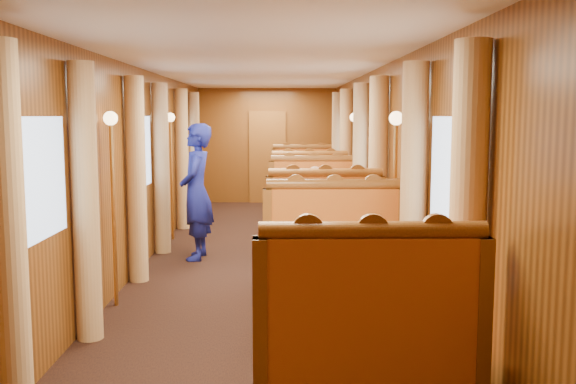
{
  "coord_description": "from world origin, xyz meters",
  "views": [
    {
      "loc": [
        0.24,
        -8.07,
        1.91
      ],
      "look_at": [
        0.35,
        -0.9,
        1.05
      ],
      "focal_mm": 40.0,
      "sensor_mm": 36.0,
      "label": 1
    }
  ],
  "objects_px": {
    "banquette_near_fwd": "(366,373)",
    "passenger": "(315,200)",
    "banquette_near_aft": "(336,282)",
    "banquette_mid_fwd": "(324,248)",
    "teapot_right": "(349,271)",
    "table_near": "(348,324)",
    "teapot_left": "(326,268)",
    "fruit_plate": "(395,275)",
    "table_far": "(306,200)",
    "rose_vase_mid": "(321,193)",
    "banquette_mid_aft": "(314,219)",
    "steward": "(196,192)",
    "table_mid": "(318,236)",
    "banquette_far_aft": "(304,191)",
    "banquette_far_fwd": "(309,205)",
    "teapot_back": "(335,265)",
    "tea_tray": "(335,275)",
    "rose_vase_far": "(305,170)"
  },
  "relations": [
    {
      "from": "tea_tray",
      "to": "teapot_back",
      "type": "xyz_separation_m",
      "value": [
        0.01,
        0.08,
        0.06
      ]
    },
    {
      "from": "banquette_far_fwd",
      "to": "rose_vase_mid",
      "type": "relative_size",
      "value": 3.72
    },
    {
      "from": "table_far",
      "to": "banquette_mid_fwd",
      "type": "bearing_deg",
      "value": -90.0
    },
    {
      "from": "banquette_near_aft",
      "to": "table_far",
      "type": "xyz_separation_m",
      "value": [
        0.0,
        5.99,
        -0.05
      ]
    },
    {
      "from": "teapot_left",
      "to": "rose_vase_mid",
      "type": "relative_size",
      "value": 0.5
    },
    {
      "from": "passenger",
      "to": "banquette_mid_aft",
      "type": "bearing_deg",
      "value": 90.0
    },
    {
      "from": "table_near",
      "to": "rose_vase_mid",
      "type": "bearing_deg",
      "value": 89.5
    },
    {
      "from": "banquette_mid_fwd",
      "to": "banquette_mid_aft",
      "type": "xyz_separation_m",
      "value": [
        0.0,
        2.03,
        0.0
      ]
    },
    {
      "from": "banquette_near_fwd",
      "to": "banquette_near_aft",
      "type": "relative_size",
      "value": 1.0
    },
    {
      "from": "banquette_far_aft",
      "to": "rose_vase_mid",
      "type": "height_order",
      "value": "banquette_far_aft"
    },
    {
      "from": "banquette_mid_fwd",
      "to": "steward",
      "type": "height_order",
      "value": "steward"
    },
    {
      "from": "rose_vase_mid",
      "to": "rose_vase_far",
      "type": "bearing_deg",
      "value": 90.91
    },
    {
      "from": "teapot_left",
      "to": "banquette_mid_aft",
      "type": "bearing_deg",
      "value": 96.65
    },
    {
      "from": "teapot_back",
      "to": "rose_vase_mid",
      "type": "bearing_deg",
      "value": 71.95
    },
    {
      "from": "banquette_mid_aft",
      "to": "steward",
      "type": "relative_size",
      "value": 0.74
    },
    {
      "from": "fruit_plate",
      "to": "rose_vase_mid",
      "type": "xyz_separation_m",
      "value": [
        -0.3,
        3.57,
        0.16
      ]
    },
    {
      "from": "teapot_back",
      "to": "banquette_near_fwd",
      "type": "bearing_deg",
      "value": -100.99
    },
    {
      "from": "banquette_near_aft",
      "to": "tea_tray",
      "type": "bearing_deg",
      "value": -95.48
    },
    {
      "from": "table_near",
      "to": "teapot_left",
      "type": "distance_m",
      "value": 0.49
    },
    {
      "from": "banquette_near_fwd",
      "to": "table_far",
      "type": "xyz_separation_m",
      "value": [
        0.0,
        8.01,
        -0.05
      ]
    },
    {
      "from": "teapot_left",
      "to": "rose_vase_mid",
      "type": "height_order",
      "value": "rose_vase_mid"
    },
    {
      "from": "tea_tray",
      "to": "steward",
      "type": "distance_m",
      "value": 4.19
    },
    {
      "from": "banquette_far_aft",
      "to": "table_mid",
      "type": "bearing_deg",
      "value": -90.0
    },
    {
      "from": "table_mid",
      "to": "teapot_back",
      "type": "xyz_separation_m",
      "value": [
        -0.09,
        -3.45,
        0.44
      ]
    },
    {
      "from": "banquette_far_fwd",
      "to": "fruit_plate",
      "type": "bearing_deg",
      "value": -86.89
    },
    {
      "from": "banquette_far_aft",
      "to": "steward",
      "type": "xyz_separation_m",
      "value": [
        -1.6,
        -4.14,
        0.48
      ]
    },
    {
      "from": "fruit_plate",
      "to": "rose_vase_mid",
      "type": "bearing_deg",
      "value": 94.79
    },
    {
      "from": "banquette_near_aft",
      "to": "teapot_left",
      "type": "xyz_separation_m",
      "value": [
        -0.17,
        -1.1,
        0.4
      ]
    },
    {
      "from": "table_far",
      "to": "banquette_mid_aft",
      "type": "bearing_deg",
      "value": -90.0
    },
    {
      "from": "passenger",
      "to": "rose_vase_far",
      "type": "bearing_deg",
      "value": 90.53
    },
    {
      "from": "table_mid",
      "to": "banquette_far_aft",
      "type": "bearing_deg",
      "value": 90.0
    },
    {
      "from": "banquette_near_fwd",
      "to": "banquette_far_aft",
      "type": "xyz_separation_m",
      "value": [
        0.0,
        9.03,
        0.0
      ]
    },
    {
      "from": "fruit_plate",
      "to": "table_far",
      "type": "bearing_deg",
      "value": 92.66
    },
    {
      "from": "table_mid",
      "to": "steward",
      "type": "height_order",
      "value": "steward"
    },
    {
      "from": "banquette_mid_fwd",
      "to": "banquette_far_fwd",
      "type": "xyz_separation_m",
      "value": [
        0.0,
        3.5,
        0.0
      ]
    },
    {
      "from": "table_mid",
      "to": "table_far",
      "type": "xyz_separation_m",
      "value": [
        0.0,
        3.5,
        0.0
      ]
    },
    {
      "from": "banquette_near_aft",
      "to": "teapot_back",
      "type": "height_order",
      "value": "banquette_near_aft"
    },
    {
      "from": "rose_vase_far",
      "to": "rose_vase_mid",
      "type": "bearing_deg",
      "value": -89.09
    },
    {
      "from": "teapot_back",
      "to": "passenger",
      "type": "distance_m",
      "value": 4.18
    },
    {
      "from": "banquette_mid_aft",
      "to": "passenger",
      "type": "distance_m",
      "value": 0.43
    },
    {
      "from": "teapot_right",
      "to": "table_near",
      "type": "bearing_deg",
      "value": 89.81
    },
    {
      "from": "table_far",
      "to": "banquette_far_fwd",
      "type": "relative_size",
      "value": 0.78
    },
    {
      "from": "table_mid",
      "to": "banquette_far_aft",
      "type": "relative_size",
      "value": 0.78
    },
    {
      "from": "table_far",
      "to": "teapot_back",
      "type": "height_order",
      "value": "teapot_back"
    },
    {
      "from": "banquette_near_fwd",
      "to": "passenger",
      "type": "relative_size",
      "value": 1.76
    },
    {
      "from": "banquette_near_aft",
      "to": "teapot_right",
      "type": "xyz_separation_m",
      "value": [
        -0.01,
        -1.15,
        0.39
      ]
    },
    {
      "from": "banquette_near_fwd",
      "to": "teapot_right",
      "type": "height_order",
      "value": "banquette_near_fwd"
    },
    {
      "from": "table_far",
      "to": "teapot_back",
      "type": "xyz_separation_m",
      "value": [
        -0.09,
        -6.95,
        0.44
      ]
    },
    {
      "from": "banquette_far_fwd",
      "to": "teapot_right",
      "type": "xyz_separation_m",
      "value": [
        -0.01,
        -6.13,
        0.39
      ]
    },
    {
      "from": "banquette_near_aft",
      "to": "banquette_mid_fwd",
      "type": "relative_size",
      "value": 1.0
    }
  ]
}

